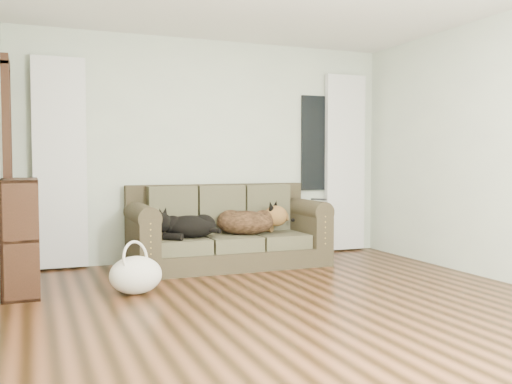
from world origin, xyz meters
name	(u,v)px	position (x,y,z in m)	size (l,w,h in m)	color
floor	(303,308)	(0.00, 0.00, 0.00)	(5.00, 5.00, 0.00)	black
wall_back	(210,150)	(0.00, 2.50, 1.30)	(4.50, 0.04, 2.60)	beige
curtain_left	(60,163)	(-1.70, 2.42, 1.15)	(0.55, 0.08, 2.25)	silver
curtain_right	(345,163)	(1.80, 2.42, 1.15)	(0.55, 0.08, 2.25)	silver
window_pane	(319,143)	(1.45, 2.47, 1.40)	(0.50, 0.03, 1.20)	black
door_casing	(8,173)	(-2.20, 2.05, 1.05)	(0.07, 0.60, 2.10)	black
sofa	(229,226)	(0.05, 1.97, 0.45)	(2.15, 0.93, 0.88)	black
dog_black_lab	(186,226)	(-0.45, 1.90, 0.48)	(0.59, 0.41, 0.25)	black
dog_shepherd	(249,222)	(0.28, 1.94, 0.49)	(0.67, 0.47, 0.30)	black
tv_remote	(319,199)	(1.09, 1.80, 0.73)	(0.05, 0.19, 0.02)	black
tote_bag	(136,276)	(-1.15, 0.98, 0.16)	(0.46, 0.36, 0.34)	white
bookshelf	(20,237)	(-2.09, 1.41, 0.50)	(0.30, 0.81, 1.01)	black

